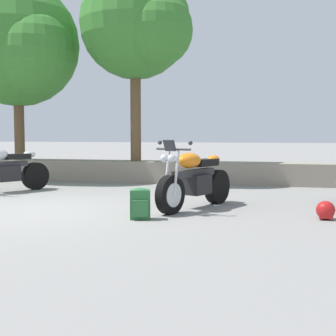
{
  "coord_description": "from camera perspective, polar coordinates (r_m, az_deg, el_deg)",
  "views": [
    {
      "loc": [
        3.94,
        -7.0,
        1.27
      ],
      "look_at": [
        2.07,
        1.2,
        0.65
      ],
      "focal_mm": 49.57,
      "sensor_mm": 36.0,
      "label": 1
    }
  ],
  "objects": [
    {
      "name": "rider_helmet",
      "position": [
        7.29,
        18.81,
        -4.96
      ],
      "size": [
        0.28,
        0.28,
        0.28
      ],
      "color": "#B21919",
      "rests_on": "ground"
    },
    {
      "name": "motorcycle_silver_near_left",
      "position": [
        10.65,
        -19.49,
        -0.25
      ],
      "size": [
        1.23,
        1.85,
        1.18
      ],
      "color": "black",
      "rests_on": "ground"
    },
    {
      "name": "ground_plane",
      "position": [
        8.14,
        -16.36,
        -4.94
      ],
      "size": [
        120.0,
        120.0,
        0.0
      ],
      "primitive_type": "plane",
      "color": "gray"
    },
    {
      "name": "leafy_tree_mid_right",
      "position": [
        12.56,
        -3.54,
        17.13
      ],
      "size": [
        3.05,
        2.91,
        5.06
      ],
      "color": "brown",
      "rests_on": "stone_wall"
    },
    {
      "name": "stone_wall",
      "position": [
        12.49,
        -5.59,
        -0.37
      ],
      "size": [
        36.0,
        0.8,
        0.55
      ],
      "primitive_type": "cube",
      "color": "gray",
      "rests_on": "ground"
    },
    {
      "name": "leafy_tree_mid_left",
      "position": [
        13.75,
        -17.66,
        14.06
      ],
      "size": [
        3.59,
        3.42,
        4.91
      ],
      "color": "brown",
      "rests_on": "stone_wall"
    },
    {
      "name": "motorcycle_orange_centre",
      "position": [
        7.88,
        3.27,
        -1.51
      ],
      "size": [
        1.07,
        1.95,
        1.18
      ],
      "color": "black",
      "rests_on": "ground"
    },
    {
      "name": "rider_backpack",
      "position": [
        6.92,
        -3.44,
        -4.33
      ],
      "size": [
        0.34,
        0.31,
        0.47
      ],
      "color": "#2D6B38",
      "rests_on": "ground"
    }
  ]
}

